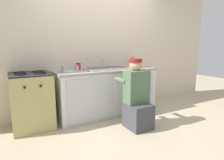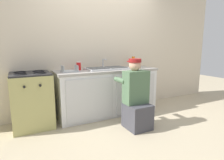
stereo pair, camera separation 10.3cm
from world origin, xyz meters
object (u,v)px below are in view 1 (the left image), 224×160
at_px(sink_double_basin, 107,68).
at_px(plumber_person, 137,99).
at_px(dish_rack_tray, 70,70).
at_px(water_glass, 138,65).
at_px(stove_range, 32,101).
at_px(soap_bottle_orange, 132,62).
at_px(soda_cup_red, 78,66).
at_px(condiment_jar, 137,65).

distance_m(sink_double_basin, plumber_person, 0.90).
bearing_deg(dish_rack_tray, water_glass, -1.17).
relative_size(stove_range, water_glass, 9.00).
distance_m(stove_range, soap_bottle_orange, 2.04).
bearing_deg(soda_cup_red, water_glass, -8.43).
height_order(soda_cup_red, dish_rack_tray, soda_cup_red).
bearing_deg(plumber_person, stove_range, 152.01).
xyz_separation_m(sink_double_basin, stove_range, (-1.34, -0.00, -0.44)).
bearing_deg(soap_bottle_orange, soda_cup_red, 177.18).
xyz_separation_m(soap_bottle_orange, water_glass, (0.06, -0.12, -0.06)).
distance_m(plumber_person, water_glass, 1.03).
distance_m(sink_double_basin, dish_rack_tray, 0.72).
xyz_separation_m(sink_double_basin, soda_cup_red, (-0.51, 0.13, 0.06)).
relative_size(sink_double_basin, condiment_jar, 6.25).
height_order(plumber_person, soap_bottle_orange, soap_bottle_orange).
bearing_deg(water_glass, soap_bottle_orange, 114.75).
bearing_deg(stove_range, soda_cup_red, 8.83).
xyz_separation_m(soda_cup_red, dish_rack_tray, (-0.21, -0.15, -0.05)).
bearing_deg(sink_double_basin, condiment_jar, -19.21).
xyz_separation_m(stove_range, soap_bottle_orange, (1.97, 0.07, 0.54)).
xyz_separation_m(condiment_jar, soda_cup_red, (-1.06, 0.32, 0.01)).
distance_m(plumber_person, soda_cup_red, 1.22).
bearing_deg(soda_cup_red, condiment_jar, -16.65).
xyz_separation_m(condiment_jar, water_glass, (0.14, 0.14, -0.01)).
relative_size(sink_double_basin, dish_rack_tray, 2.86).
bearing_deg(sink_double_basin, soda_cup_red, 166.16).
xyz_separation_m(sink_double_basin, plumber_person, (0.13, -0.79, -0.43)).
bearing_deg(plumber_person, dish_rack_tray, 138.18).
relative_size(condiment_jar, dish_rack_tray, 0.46).
bearing_deg(stove_range, sink_double_basin, 0.09).
xyz_separation_m(condiment_jar, dish_rack_tray, (-1.27, 0.17, -0.04)).
bearing_deg(condiment_jar, plumber_person, -124.87).
height_order(water_glass, dish_rack_tray, dish_rack_tray).
distance_m(plumber_person, condiment_jar, 0.86).
xyz_separation_m(soap_bottle_orange, soda_cup_red, (-1.14, 0.06, -0.04)).
distance_m(condiment_jar, dish_rack_tray, 1.28).
height_order(soda_cup_red, water_glass, soda_cup_red).
relative_size(plumber_person, soda_cup_red, 7.26).
xyz_separation_m(stove_range, condiment_jar, (1.89, -0.19, 0.49)).
bearing_deg(plumber_person, condiment_jar, 55.13).
bearing_deg(water_glass, sink_double_basin, 175.71).
bearing_deg(condiment_jar, water_glass, 45.39).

